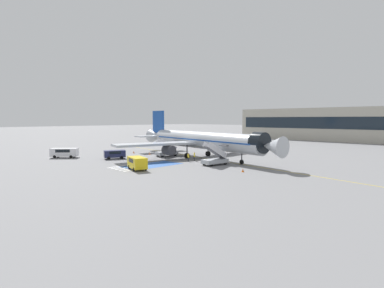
% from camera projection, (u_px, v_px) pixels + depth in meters
% --- Properties ---
extents(ground_plane, '(600.00, 600.00, 0.00)m').
position_uv_depth(ground_plane, '(198.00, 157.00, 64.74)').
color(ground_plane, slate).
extents(apron_leadline_yellow, '(75.10, 11.80, 0.01)m').
position_uv_depth(apron_leadline_yellow, '(203.00, 158.00, 63.32)').
color(apron_leadline_yellow, gold).
rests_on(apron_leadline_yellow, ground_plane).
extents(apron_stand_patch_blue, '(5.41, 10.51, 0.01)m').
position_uv_depth(apron_stand_patch_blue, '(152.00, 165.00, 53.52)').
color(apron_stand_patch_blue, '#2856A8').
rests_on(apron_stand_patch_blue, ground_plane).
extents(apron_walkway_bar_0, '(0.44, 3.60, 0.01)m').
position_uv_depth(apron_walkway_bar_0, '(117.00, 167.00, 51.68)').
color(apron_walkway_bar_0, silver).
rests_on(apron_walkway_bar_0, ground_plane).
extents(apron_walkway_bar_1, '(0.44, 3.60, 0.01)m').
position_uv_depth(apron_walkway_bar_1, '(120.00, 168.00, 50.85)').
color(apron_walkway_bar_1, silver).
rests_on(apron_walkway_bar_1, ground_plane).
extents(apron_walkway_bar_2, '(0.44, 3.60, 0.01)m').
position_uv_depth(apron_walkway_bar_2, '(124.00, 168.00, 50.03)').
color(apron_walkway_bar_2, silver).
rests_on(apron_walkway_bar_2, ground_plane).
extents(apron_walkway_bar_3, '(0.44, 3.60, 0.01)m').
position_uv_depth(apron_walkway_bar_3, '(129.00, 169.00, 49.20)').
color(apron_walkway_bar_3, silver).
rests_on(apron_walkway_bar_3, ground_plane).
extents(apron_walkway_bar_4, '(0.44, 3.60, 0.01)m').
position_uv_depth(apron_walkway_bar_4, '(133.00, 170.00, 48.38)').
color(apron_walkway_bar_4, silver).
rests_on(apron_walkway_bar_4, ground_plane).
extents(airliner, '(41.39, 35.74, 10.32)m').
position_uv_depth(airliner, '(200.00, 140.00, 63.56)').
color(airliner, '#B7BCC4').
rests_on(airliner, ground_plane).
extents(boarding_stairs_forward, '(2.91, 5.46, 4.27)m').
position_uv_depth(boarding_stairs_forward, '(215.00, 159.00, 53.65)').
color(boarding_stairs_forward, '#ADB2BA').
rests_on(boarding_stairs_forward, ground_plane).
extents(boarding_stairs_aft, '(2.91, 5.46, 4.05)m').
position_uv_depth(boarding_stairs_aft, '(167.00, 152.00, 66.28)').
color(boarding_stairs_aft, '#ADB2BA').
rests_on(boarding_stairs_aft, ground_plane).
extents(fuel_tanker, '(9.29, 3.68, 3.69)m').
position_uv_depth(fuel_tanker, '(233.00, 141.00, 84.84)').
color(fuel_tanker, '#38383D').
rests_on(fuel_tanker, ground_plane).
extents(service_van_0, '(3.66, 4.71, 1.76)m').
position_uv_depth(service_van_0, '(115.00, 154.00, 62.00)').
color(service_van_0, '#1E234C').
rests_on(service_van_0, ground_plane).
extents(service_van_1, '(5.24, 5.32, 2.02)m').
position_uv_depth(service_van_1, '(64.00, 152.00, 63.62)').
color(service_van_1, silver).
rests_on(service_van_1, ground_plane).
extents(service_van_2, '(4.68, 3.28, 2.07)m').
position_uv_depth(service_van_2, '(137.00, 162.00, 48.51)').
color(service_van_2, yellow).
rests_on(service_van_2, ground_plane).
extents(ground_crew_0, '(0.48, 0.37, 1.63)m').
position_uv_depth(ground_crew_0, '(188.00, 157.00, 58.01)').
color(ground_crew_0, '#2D2D33').
rests_on(ground_crew_0, ground_plane).
extents(ground_crew_1, '(0.48, 0.45, 1.75)m').
position_uv_depth(ground_crew_1, '(194.00, 156.00, 58.81)').
color(ground_crew_1, '#2D2D33').
rests_on(ground_crew_1, ground_plane).
extents(traffic_cone_0, '(0.48, 0.48, 0.53)m').
position_uv_depth(traffic_cone_0, '(134.00, 152.00, 71.98)').
color(traffic_cone_0, orange).
rests_on(traffic_cone_0, ground_plane).
extents(traffic_cone_1, '(0.45, 0.45, 0.50)m').
position_uv_depth(traffic_cone_1, '(243.00, 170.00, 46.57)').
color(traffic_cone_1, orange).
rests_on(traffic_cone_1, ground_plane).
extents(traffic_cone_2, '(0.47, 0.47, 0.52)m').
position_uv_depth(traffic_cone_2, '(150.00, 153.00, 69.36)').
color(traffic_cone_2, orange).
rests_on(traffic_cone_2, ground_plane).
extents(terminal_building, '(94.07, 12.10, 12.40)m').
position_uv_depth(terminal_building, '(364.00, 125.00, 105.31)').
color(terminal_building, '#B2AD9E').
rests_on(terminal_building, ground_plane).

